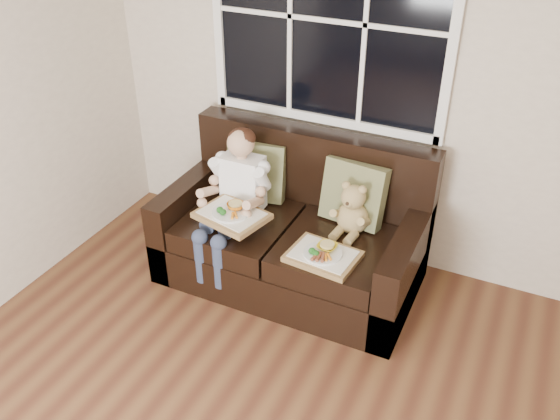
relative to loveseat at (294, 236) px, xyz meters
The scene contains 9 objects.
room_walls 2.48m from the loveseat, 71.90° to the right, with size 4.52×5.02×2.71m.
window_back 1.42m from the loveseat, 90.00° to the left, with size 1.62×0.04×1.37m.
loveseat is the anchor object (origin of this frame).
pillow_left 0.52m from the loveseat, 157.00° to the left, with size 0.43×0.25×0.41m.
pillow_right 0.52m from the loveseat, 23.67° to the left, with size 0.43×0.24×0.43m.
child 0.52m from the loveseat, 161.95° to the right, with size 0.40×0.60×0.90m.
teddy_bear 0.48m from the loveseat, ahead, with size 0.23×0.28×0.37m.
tray_left 0.50m from the loveseat, 136.26° to the right, with size 0.49×0.41×0.10m.
tray_right 0.50m from the loveseat, 44.12° to the right, with size 0.44×0.35×0.09m.
Camera 1 is at (0.67, -1.01, 2.60)m, focal length 38.00 mm.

